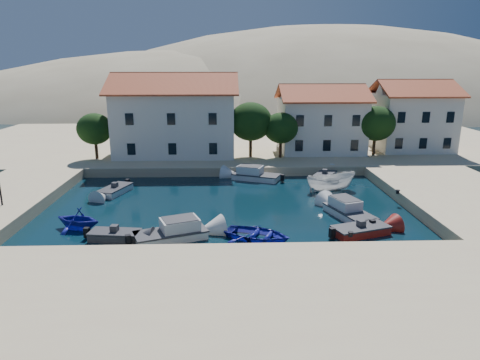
% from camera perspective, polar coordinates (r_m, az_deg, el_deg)
% --- Properties ---
extents(ground, '(400.00, 400.00, 0.00)m').
position_cam_1_polar(ground, '(27.05, -1.92, -10.37)').
color(ground, black).
rests_on(ground, ground).
extents(quay_south, '(52.00, 12.00, 1.00)m').
position_cam_1_polar(quay_south, '(21.53, -1.92, -16.06)').
color(quay_south, tan).
rests_on(quay_south, ground).
extents(quay_east, '(11.00, 20.00, 1.00)m').
position_cam_1_polar(quay_east, '(41.54, 27.64, -2.20)').
color(quay_east, tan).
rests_on(quay_east, ground).
extents(quay_north, '(80.00, 36.00, 1.00)m').
position_cam_1_polar(quay_north, '(63.43, -0.15, 5.03)').
color(quay_north, tan).
rests_on(quay_north, ground).
extents(hills, '(254.00, 176.00, 99.00)m').
position_cam_1_polar(hills, '(153.51, 5.84, 1.88)').
color(hills, gray).
rests_on(hills, ground).
extents(building_left, '(14.70, 9.45, 9.70)m').
position_cam_1_polar(building_left, '(53.07, -8.58, 8.81)').
color(building_left, silver).
rests_on(building_left, quay_north).
extents(building_mid, '(10.50, 8.40, 8.30)m').
position_cam_1_polar(building_mid, '(55.10, 10.70, 8.20)').
color(building_mid, silver).
rests_on(building_mid, quay_north).
extents(building_right, '(9.45, 8.40, 8.80)m').
position_cam_1_polar(building_right, '(59.76, 21.93, 8.14)').
color(building_right, silver).
rests_on(building_right, quay_north).
extents(trees, '(37.30, 5.30, 6.45)m').
position_cam_1_polar(trees, '(50.53, 3.16, 7.38)').
color(trees, '#382314').
rests_on(trees, quay_north).
extents(bollards, '(29.36, 9.56, 0.30)m').
position_cam_1_polar(bollards, '(30.29, 3.38, -5.16)').
color(bollards, black).
rests_on(bollards, ground).
extents(motorboat_grey_sw, '(3.58, 1.93, 1.25)m').
position_cam_1_polar(motorboat_grey_sw, '(30.81, -16.33, -7.12)').
color(motorboat_grey_sw, '#323237').
rests_on(motorboat_grey_sw, ground).
extents(cabin_cruiser_south, '(5.32, 3.72, 1.60)m').
position_cam_1_polar(cabin_cruiser_south, '(29.93, -9.23, -6.98)').
color(cabin_cruiser_south, silver).
rests_on(cabin_cruiser_south, ground).
extents(rowboat_south, '(5.50, 4.83, 0.95)m').
position_cam_1_polar(rowboat_south, '(29.85, 2.35, -7.84)').
color(rowboat_south, '#1B2098').
rests_on(rowboat_south, ground).
extents(motorboat_red_se, '(4.38, 2.99, 1.25)m').
position_cam_1_polar(motorboat_red_se, '(31.64, 15.79, -6.49)').
color(motorboat_red_se, maroon).
rests_on(motorboat_red_se, ground).
extents(cabin_cruiser_east, '(3.40, 5.20, 1.60)m').
position_cam_1_polar(cabin_cruiser_east, '(34.67, 14.39, -4.15)').
color(cabin_cruiser_east, silver).
rests_on(cabin_cruiser_east, ground).
extents(boat_east, '(5.24, 2.93, 1.91)m').
position_cam_1_polar(boat_east, '(41.74, 11.96, -1.39)').
color(boat_east, silver).
rests_on(boat_east, ground).
extents(motorboat_white_ne, '(3.23, 3.99, 1.25)m').
position_cam_1_polar(motorboat_white_ne, '(45.75, 11.21, 0.49)').
color(motorboat_white_ne, silver).
rests_on(motorboat_white_ne, ground).
extents(rowboat_west, '(4.24, 3.94, 1.82)m').
position_cam_1_polar(rowboat_west, '(33.72, -20.68, -6.09)').
color(rowboat_west, '#1B2098').
rests_on(rowboat_west, ground).
extents(motorboat_white_west, '(2.80, 4.14, 1.25)m').
position_cam_1_polar(motorboat_white_west, '(41.57, -16.31, -1.33)').
color(motorboat_white_west, silver).
rests_on(motorboat_white_west, ground).
extents(cabin_cruiser_north, '(5.25, 3.74, 1.60)m').
position_cam_1_polar(cabin_cruiser_north, '(44.64, 2.16, 0.65)').
color(cabin_cruiser_north, silver).
rests_on(cabin_cruiser_north, ground).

